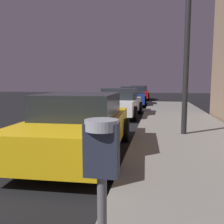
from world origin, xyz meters
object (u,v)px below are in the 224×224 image
object	(u,v)px
parking_meter	(102,175)
car_white	(121,103)
car_red	(139,93)
car_blue	(133,96)
car_yellow_cab	(80,124)

from	to	relation	value
parking_meter	car_white	bearing A→B (deg)	98.11
car_white	car_red	size ratio (longest dim) A/B	0.92
car_white	car_blue	world-z (taller)	same
parking_meter	car_white	xyz separation A→B (m)	(-1.48, 10.39, -0.45)
parking_meter	car_red	distance (m)	22.80
car_yellow_cab	car_white	bearing A→B (deg)	90.00
car_red	parking_meter	bearing A→B (deg)	-86.28
parking_meter	car_blue	bearing A→B (deg)	95.16
parking_meter	car_blue	distance (m)	16.44
parking_meter	car_white	size ratio (longest dim) A/B	0.31
parking_meter	car_blue	size ratio (longest dim) A/B	0.31
car_yellow_cab	car_red	world-z (taller)	same
parking_meter	car_yellow_cab	world-z (taller)	parking_meter
car_white	car_red	bearing A→B (deg)	89.99
car_yellow_cab	car_white	size ratio (longest dim) A/B	1.06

